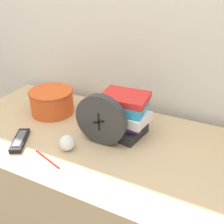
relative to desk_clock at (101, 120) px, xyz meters
The scene contains 8 objects.
wall_back 0.55m from the desk_clock, 98.62° to the left, with size 6.00×0.04×2.40m.
desk 0.49m from the desk_clock, 160.36° to the left, with size 1.33×0.67×0.74m.
desk_clock is the anchor object (origin of this frame).
book_stack 0.13m from the desk_clock, 71.13° to the left, with size 0.28×0.20×0.19m.
basket 0.38m from the desk_clock, 159.89° to the left, with size 0.22×0.22×0.12m.
tv_remote 0.37m from the desk_clock, 154.06° to the right, with size 0.12×0.17×0.02m.
crumpled_paper_ball 0.17m from the desk_clock, 134.50° to the right, with size 0.07×0.07×0.07m.
pen 0.26m from the desk_clock, 124.97° to the right, with size 0.15×0.05×0.01m.
Camera 1 is at (0.52, -0.50, 1.40)m, focal length 42.00 mm.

